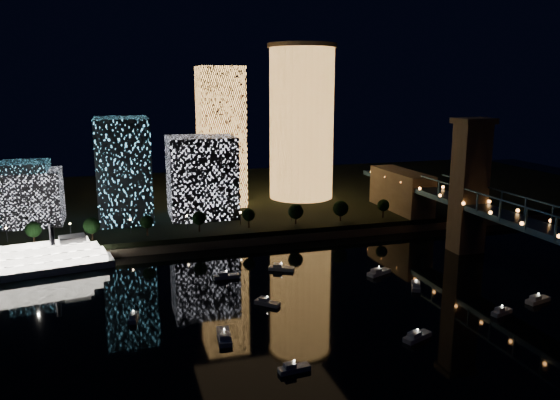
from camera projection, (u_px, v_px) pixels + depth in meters
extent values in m
plane|color=black|center=(365.00, 327.00, 142.01)|extent=(520.00, 520.00, 0.00)
cube|color=black|center=(236.00, 198.00, 291.37)|extent=(420.00, 160.00, 5.00)
cube|color=#6B5E4C|center=(277.00, 238.00, 218.51)|extent=(420.00, 6.00, 3.00)
cylinder|color=#F5A54E|center=(301.00, 124.00, 273.14)|extent=(32.00, 32.00, 74.26)
cylinder|color=#6B5E4C|center=(302.00, 46.00, 265.17)|extent=(34.00, 34.00, 2.00)
cube|color=#F5A54E|center=(221.00, 137.00, 256.91)|extent=(20.43, 20.43, 65.00)
cube|color=silver|center=(202.00, 177.00, 237.16)|extent=(28.44, 24.07, 35.01)
cube|color=#5CCEFC|center=(124.00, 169.00, 229.44)|extent=(21.74, 28.26, 43.48)
cube|color=silver|center=(33.00, 197.00, 224.87)|extent=(22.39, 20.36, 22.39)
cube|color=#5CCEFC|center=(26.00, 193.00, 224.16)|extent=(18.61, 20.47, 26.05)
cube|color=#6B5E4C|center=(469.00, 189.00, 202.07)|extent=(11.00, 9.00, 48.00)
cube|color=#6B5E4C|center=(474.00, 121.00, 196.84)|extent=(13.00, 11.00, 2.00)
cube|color=#6B5E4C|center=(401.00, 196.00, 251.52)|extent=(12.00, 40.00, 23.00)
cube|color=navy|center=(531.00, 220.00, 165.59)|extent=(0.50, 0.50, 7.00)
cube|color=navy|center=(481.00, 204.00, 188.07)|extent=(0.50, 0.50, 7.00)
cube|color=navy|center=(442.00, 191.00, 210.56)|extent=(0.50, 0.50, 7.00)
sphere|color=orange|center=(559.00, 236.00, 154.56)|extent=(1.20, 1.20, 1.20)
sphere|color=orange|center=(463.00, 203.00, 196.72)|extent=(1.20, 1.20, 1.20)
sphere|color=orange|center=(402.00, 182.00, 238.88)|extent=(1.20, 1.20, 1.20)
cube|color=silver|center=(34.00, 270.00, 182.18)|extent=(51.97, 20.16, 2.54)
cube|color=white|center=(34.00, 263.00, 181.68)|extent=(47.62, 18.40, 2.32)
cube|color=white|center=(33.00, 256.00, 181.19)|extent=(43.28, 16.63, 2.32)
cube|color=white|center=(32.00, 249.00, 180.70)|extent=(36.85, 14.50, 2.32)
cube|color=silver|center=(72.00, 239.00, 185.83)|extent=(9.42, 7.70, 1.90)
cylinder|color=black|center=(52.00, 236.00, 180.72)|extent=(1.48, 1.48, 6.34)
cylinder|color=black|center=(51.00, 233.00, 184.42)|extent=(1.48, 1.48, 6.34)
cube|color=silver|center=(134.00, 318.00, 146.29)|extent=(3.02, 6.61, 1.20)
cube|color=silver|center=(133.00, 315.00, 145.14)|extent=(1.99, 2.46, 1.00)
sphere|color=white|center=(133.00, 311.00, 145.88)|extent=(0.36, 0.36, 0.36)
cube|color=silver|center=(538.00, 300.00, 158.15)|extent=(8.60, 4.50, 1.20)
cube|color=silver|center=(536.00, 297.00, 157.31)|extent=(3.30, 2.75, 1.00)
sphere|color=white|center=(539.00, 294.00, 157.73)|extent=(0.36, 0.36, 0.36)
cube|color=silver|center=(224.00, 337.00, 135.44)|extent=(4.19, 10.21, 1.20)
cube|color=silver|center=(225.00, 335.00, 133.78)|extent=(2.93, 3.72, 1.00)
sphere|color=white|center=(224.00, 329.00, 135.02)|extent=(0.36, 0.36, 0.36)
cube|color=silver|center=(417.00, 337.00, 135.25)|extent=(8.73, 5.60, 1.20)
cube|color=silver|center=(414.00, 334.00, 134.26)|extent=(3.52, 3.10, 1.00)
sphere|color=white|center=(418.00, 329.00, 134.84)|extent=(0.36, 0.36, 0.36)
cube|color=silver|center=(281.00, 269.00, 185.26)|extent=(8.89, 6.38, 1.20)
cube|color=silver|center=(278.00, 265.00, 185.26)|extent=(3.69, 3.36, 1.00)
sphere|color=white|center=(281.00, 263.00, 184.84)|extent=(0.36, 0.36, 0.36)
cube|color=silver|center=(502.00, 312.00, 149.82)|extent=(7.05, 3.94, 1.20)
cube|color=silver|center=(500.00, 309.00, 149.05)|extent=(2.74, 2.33, 1.00)
sphere|color=white|center=(502.00, 305.00, 149.40)|extent=(0.36, 0.36, 0.36)
cube|color=silver|center=(226.00, 276.00, 177.71)|extent=(8.41, 2.87, 1.20)
cube|color=silver|center=(223.00, 274.00, 177.16)|extent=(2.97, 2.24, 1.00)
sphere|color=white|center=(226.00, 271.00, 177.29)|extent=(0.36, 0.36, 0.36)
cube|color=silver|center=(379.00, 273.00, 181.32)|extent=(9.41, 6.20, 1.20)
cube|color=silver|center=(376.00, 270.00, 180.24)|extent=(3.82, 3.40, 1.00)
sphere|color=white|center=(379.00, 267.00, 180.90)|extent=(0.36, 0.36, 0.36)
cube|color=silver|center=(416.00, 286.00, 169.12)|extent=(6.00, 8.15, 1.20)
cube|color=silver|center=(416.00, 284.00, 167.76)|extent=(3.13, 3.41, 1.00)
sphere|color=white|center=(416.00, 280.00, 168.71)|extent=(0.36, 0.36, 0.36)
cube|color=silver|center=(267.00, 303.00, 156.00)|extent=(7.00, 6.76, 1.20)
cube|color=silver|center=(264.00, 299.00, 156.25)|extent=(3.20, 3.16, 1.00)
sphere|color=white|center=(267.00, 297.00, 155.58)|extent=(0.36, 0.36, 0.36)
cube|color=silver|center=(294.00, 369.00, 120.03)|extent=(7.34, 2.92, 1.20)
cube|color=silver|center=(290.00, 365.00, 119.41)|extent=(2.66, 2.08, 1.00)
sphere|color=white|center=(294.00, 361.00, 119.61)|extent=(0.36, 0.36, 0.36)
cylinder|color=black|center=(34.00, 239.00, 197.73)|extent=(0.70, 0.70, 4.00)
sphere|color=black|center=(33.00, 230.00, 197.00)|extent=(5.79, 5.79, 5.79)
cylinder|color=black|center=(92.00, 235.00, 203.34)|extent=(0.70, 0.70, 4.00)
sphere|color=black|center=(92.00, 225.00, 202.61)|extent=(6.29, 6.29, 6.29)
cylinder|color=black|center=(147.00, 230.00, 208.96)|extent=(0.70, 0.70, 4.00)
sphere|color=black|center=(147.00, 222.00, 208.22)|extent=(5.09, 5.09, 5.09)
cylinder|color=black|center=(199.00, 227.00, 214.57)|extent=(0.70, 0.70, 4.00)
sphere|color=black|center=(199.00, 218.00, 213.84)|extent=(5.41, 5.41, 5.41)
cylinder|color=black|center=(249.00, 223.00, 220.18)|extent=(0.70, 0.70, 4.00)
sphere|color=black|center=(249.00, 215.00, 219.45)|extent=(5.23, 5.23, 5.23)
cylinder|color=black|center=(296.00, 220.00, 225.79)|extent=(0.70, 0.70, 4.00)
sphere|color=black|center=(296.00, 211.00, 225.06)|extent=(6.41, 6.41, 6.41)
cylinder|color=black|center=(340.00, 216.00, 231.40)|extent=(0.70, 0.70, 4.00)
sphere|color=black|center=(341.00, 208.00, 230.67)|extent=(6.71, 6.71, 6.71)
cylinder|color=black|center=(383.00, 213.00, 237.01)|extent=(0.70, 0.70, 4.00)
sphere|color=black|center=(383.00, 205.00, 236.28)|extent=(5.22, 5.22, 5.22)
cylinder|color=black|center=(7.00, 235.00, 200.44)|extent=(0.24, 0.24, 5.00)
sphere|color=#FFCC7F|center=(6.00, 228.00, 199.86)|extent=(0.70, 0.70, 0.70)
cylinder|color=black|center=(71.00, 231.00, 206.62)|extent=(0.24, 0.24, 5.00)
sphere|color=#FFCC7F|center=(70.00, 224.00, 206.03)|extent=(0.70, 0.70, 0.70)
cylinder|color=black|center=(131.00, 227.00, 212.79)|extent=(0.24, 0.24, 5.00)
sphere|color=#FFCC7F|center=(130.00, 220.00, 212.20)|extent=(0.70, 0.70, 0.70)
cylinder|color=black|center=(187.00, 223.00, 218.96)|extent=(0.24, 0.24, 5.00)
sphere|color=#FFCC7F|center=(187.00, 216.00, 218.38)|extent=(0.70, 0.70, 0.70)
cylinder|color=black|center=(241.00, 219.00, 225.13)|extent=(0.24, 0.24, 5.00)
sphere|color=#FFCC7F|center=(241.00, 212.00, 224.55)|extent=(0.70, 0.70, 0.70)
cylinder|color=black|center=(291.00, 215.00, 231.31)|extent=(0.24, 0.24, 5.00)
sphere|color=#FFCC7F|center=(291.00, 209.00, 230.72)|extent=(0.70, 0.70, 0.70)
cylinder|color=black|center=(339.00, 212.00, 237.48)|extent=(0.24, 0.24, 5.00)
sphere|color=#FFCC7F|center=(339.00, 205.00, 236.89)|extent=(0.70, 0.70, 0.70)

